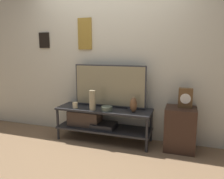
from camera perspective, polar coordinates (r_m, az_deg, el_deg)
name	(u,v)px	position (r m, az deg, el deg)	size (l,w,h in m)	color
ground_plane	(98,147)	(3.36, -3.76, -14.75)	(12.00, 12.00, 0.00)	#846647
wall_back	(110,54)	(3.56, -0.63, 9.21)	(6.40, 0.08, 2.70)	beige
media_console	(97,119)	(3.52, -4.02, -7.79)	(1.49, 0.46, 0.52)	#232326
television	(110,86)	(3.42, -0.65, 0.97)	(1.16, 0.05, 0.67)	#333338
vase_wide_bowl	(107,109)	(3.28, -1.39, -5.02)	(0.17, 0.17, 0.07)	#4C5647
vase_urn_stoneware	(133,105)	(3.20, 5.63, -3.98)	(0.10, 0.13, 0.22)	brown
vase_tall_ceramic	(92,100)	(3.29, -5.13, -2.85)	(0.09, 0.09, 0.30)	tan
candle_jar	(75,105)	(3.46, -9.63, -4.05)	(0.08, 0.08, 0.10)	beige
side_table	(180,129)	(3.31, 17.33, -9.78)	(0.42, 0.38, 0.62)	#382319
mantel_clock	(185,98)	(3.22, 18.63, -2.11)	(0.19, 0.11, 0.27)	brown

